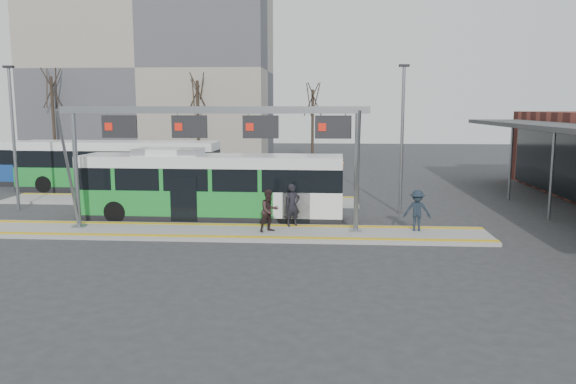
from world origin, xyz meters
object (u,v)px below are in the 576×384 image
gantry (217,132)px  passenger_b (269,211)px  passenger_a (293,205)px  hero_bus (211,187)px  passenger_c (417,210)px

gantry → passenger_b: size_ratio=7.30×
passenger_a → gantry: bearing=168.4°
passenger_a → hero_bus: bearing=127.5°
hero_bus → passenger_a: size_ratio=6.67×
hero_bus → passenger_b: bearing=-44.0°
passenger_c → hero_bus: bearing=173.2°
passenger_a → passenger_c: 5.31m
passenger_b → passenger_c: passenger_b is taller
passenger_a → passenger_b: passenger_a is taller
passenger_b → hero_bus: bearing=96.3°
passenger_a → passenger_b: bearing=-154.6°
hero_bus → passenger_c: 9.62m
gantry → passenger_c: gantry is taller
gantry → hero_bus: gantry is taller
passenger_b → passenger_c: 6.21m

